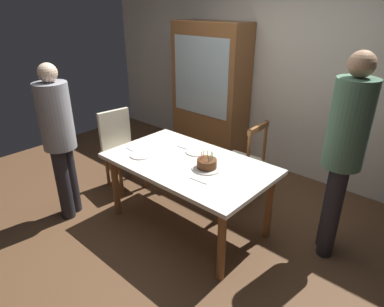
{
  "coord_description": "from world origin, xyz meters",
  "views": [
    {
      "loc": [
        1.93,
        -2.11,
        2.13
      ],
      "look_at": [
        0.05,
        0.0,
        0.83
      ],
      "focal_mm": 30.98,
      "sensor_mm": 36.0,
      "label": 1
    }
  ],
  "objects_px": {
    "plate_far_side": "(196,152)",
    "chair_spindle_back": "(242,163)",
    "chair_upholstered": "(121,145)",
    "person_guest": "(344,148)",
    "birthday_cake": "(207,164)",
    "person_celebrant": "(59,135)",
    "plate_near_celebrant": "(141,155)",
    "dining_table": "(188,169)",
    "china_cabinet": "(210,92)"
  },
  "relations": [
    {
      "from": "dining_table",
      "to": "plate_near_celebrant",
      "type": "relative_size",
      "value": 7.32
    },
    {
      "from": "plate_far_side",
      "to": "person_guest",
      "type": "distance_m",
      "value": 1.38
    },
    {
      "from": "plate_near_celebrant",
      "to": "china_cabinet",
      "type": "height_order",
      "value": "china_cabinet"
    },
    {
      "from": "chair_spindle_back",
      "to": "person_celebrant",
      "type": "xyz_separation_m",
      "value": [
        -1.2,
        -1.51,
        0.47
      ]
    },
    {
      "from": "chair_spindle_back",
      "to": "person_celebrant",
      "type": "distance_m",
      "value": 1.98
    },
    {
      "from": "chair_spindle_back",
      "to": "chair_upholstered",
      "type": "height_order",
      "value": "same"
    },
    {
      "from": "birthday_cake",
      "to": "chair_spindle_back",
      "type": "xyz_separation_m",
      "value": [
        -0.12,
        0.79,
        -0.32
      ]
    },
    {
      "from": "birthday_cake",
      "to": "person_guest",
      "type": "bearing_deg",
      "value": 29.7
    },
    {
      "from": "plate_near_celebrant",
      "to": "person_celebrant",
      "type": "relative_size",
      "value": 0.13
    },
    {
      "from": "chair_spindle_back",
      "to": "person_guest",
      "type": "bearing_deg",
      "value": -11.65
    },
    {
      "from": "dining_table",
      "to": "plate_near_celebrant",
      "type": "height_order",
      "value": "plate_near_celebrant"
    },
    {
      "from": "plate_far_side",
      "to": "person_guest",
      "type": "xyz_separation_m",
      "value": [
        1.29,
        0.35,
        0.31
      ]
    },
    {
      "from": "birthday_cake",
      "to": "plate_near_celebrant",
      "type": "bearing_deg",
      "value": -161.88
    },
    {
      "from": "chair_upholstered",
      "to": "china_cabinet",
      "type": "height_order",
      "value": "china_cabinet"
    },
    {
      "from": "chair_spindle_back",
      "to": "plate_near_celebrant",
      "type": "bearing_deg",
      "value": -118.4
    },
    {
      "from": "person_celebrant",
      "to": "person_guest",
      "type": "distance_m",
      "value": 2.64
    },
    {
      "from": "plate_near_celebrant",
      "to": "person_celebrant",
      "type": "bearing_deg",
      "value": -142.84
    },
    {
      "from": "birthday_cake",
      "to": "person_guest",
      "type": "distance_m",
      "value": 1.17
    },
    {
      "from": "person_guest",
      "to": "china_cabinet",
      "type": "relative_size",
      "value": 0.96
    },
    {
      "from": "china_cabinet",
      "to": "chair_upholstered",
      "type": "bearing_deg",
      "value": -97.63
    },
    {
      "from": "birthday_cake",
      "to": "chair_spindle_back",
      "type": "relative_size",
      "value": 0.29
    },
    {
      "from": "person_celebrant",
      "to": "person_guest",
      "type": "bearing_deg",
      "value": 28.93
    },
    {
      "from": "plate_near_celebrant",
      "to": "china_cabinet",
      "type": "bearing_deg",
      "value": 107.32
    },
    {
      "from": "chair_spindle_back",
      "to": "chair_upholstered",
      "type": "bearing_deg",
      "value": -151.03
    },
    {
      "from": "person_guest",
      "to": "plate_near_celebrant",
      "type": "bearing_deg",
      "value": -154.73
    },
    {
      "from": "birthday_cake",
      "to": "plate_near_celebrant",
      "type": "relative_size",
      "value": 1.27
    },
    {
      "from": "plate_near_celebrant",
      "to": "person_guest",
      "type": "bearing_deg",
      "value": 25.27
    },
    {
      "from": "chair_upholstered",
      "to": "person_celebrant",
      "type": "relative_size",
      "value": 0.58
    },
    {
      "from": "person_guest",
      "to": "chair_spindle_back",
      "type": "bearing_deg",
      "value": 168.35
    },
    {
      "from": "dining_table",
      "to": "plate_far_side",
      "type": "height_order",
      "value": "plate_far_side"
    },
    {
      "from": "birthday_cake",
      "to": "person_celebrant",
      "type": "relative_size",
      "value": 0.17
    },
    {
      "from": "person_celebrant",
      "to": "china_cabinet",
      "type": "xyz_separation_m",
      "value": [
        0.1,
        2.27,
        0.02
      ]
    },
    {
      "from": "dining_table",
      "to": "china_cabinet",
      "type": "height_order",
      "value": "china_cabinet"
    },
    {
      "from": "person_guest",
      "to": "birthday_cake",
      "type": "bearing_deg",
      "value": -150.3
    },
    {
      "from": "person_celebrant",
      "to": "china_cabinet",
      "type": "distance_m",
      "value": 2.27
    },
    {
      "from": "birthday_cake",
      "to": "plate_far_side",
      "type": "bearing_deg",
      "value": 145.88
    },
    {
      "from": "plate_far_side",
      "to": "chair_spindle_back",
      "type": "xyz_separation_m",
      "value": [
        0.18,
        0.58,
        -0.28
      ]
    },
    {
      "from": "dining_table",
      "to": "chair_spindle_back",
      "type": "relative_size",
      "value": 1.69
    },
    {
      "from": "plate_far_side",
      "to": "person_guest",
      "type": "relative_size",
      "value": 0.12
    },
    {
      "from": "plate_near_celebrant",
      "to": "chair_upholstered",
      "type": "bearing_deg",
      "value": 158.71
    },
    {
      "from": "birthday_cake",
      "to": "plate_near_celebrant",
      "type": "distance_m",
      "value": 0.71
    },
    {
      "from": "plate_near_celebrant",
      "to": "china_cabinet",
      "type": "xyz_separation_m",
      "value": [
        -0.55,
        1.77,
        0.21
      ]
    },
    {
      "from": "chair_spindle_back",
      "to": "birthday_cake",
      "type": "bearing_deg",
      "value": -81.13
    },
    {
      "from": "plate_near_celebrant",
      "to": "person_guest",
      "type": "relative_size",
      "value": 0.12
    },
    {
      "from": "plate_near_celebrant",
      "to": "person_guest",
      "type": "distance_m",
      "value": 1.86
    },
    {
      "from": "dining_table",
      "to": "person_celebrant",
      "type": "xyz_separation_m",
      "value": [
        -1.1,
        -0.71,
        0.28
      ]
    },
    {
      "from": "chair_spindle_back",
      "to": "person_celebrant",
      "type": "relative_size",
      "value": 0.58
    },
    {
      "from": "plate_far_side",
      "to": "person_guest",
      "type": "height_order",
      "value": "person_guest"
    },
    {
      "from": "chair_upholstered",
      "to": "person_guest",
      "type": "relative_size",
      "value": 0.52
    },
    {
      "from": "person_celebrant",
      "to": "birthday_cake",
      "type": "bearing_deg",
      "value": 28.36
    }
  ]
}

